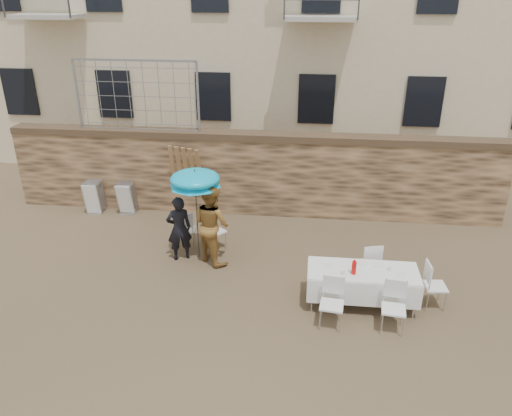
# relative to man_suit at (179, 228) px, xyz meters

# --- Properties ---
(ground) EXTENTS (80.00, 80.00, 0.00)m
(ground) POSITION_rel_man_suit_xyz_m (1.34, -2.29, -0.76)
(ground) COLOR brown
(ground) RESTS_ON ground
(stone_wall) EXTENTS (13.00, 0.50, 2.20)m
(stone_wall) POSITION_rel_man_suit_xyz_m (1.34, 2.71, 0.34)
(stone_wall) COLOR brown
(stone_wall) RESTS_ON ground
(chain_link_fence) EXTENTS (3.20, 0.06, 1.80)m
(chain_link_fence) POSITION_rel_man_suit_xyz_m (-1.66, 2.71, 2.34)
(chain_link_fence) COLOR gray
(chain_link_fence) RESTS_ON stone_wall
(man_suit) EXTENTS (0.66, 0.57, 1.53)m
(man_suit) POSITION_rel_man_suit_xyz_m (0.00, 0.00, 0.00)
(man_suit) COLOR black
(man_suit) RESTS_ON ground
(woman_dress) EXTENTS (1.13, 1.11, 1.83)m
(woman_dress) POSITION_rel_man_suit_xyz_m (0.75, 0.00, 0.15)
(woman_dress) COLOR #C68A3C
(woman_dress) RESTS_ON ground
(umbrella) EXTENTS (1.13, 1.13, 1.99)m
(umbrella) POSITION_rel_man_suit_xyz_m (0.40, 0.10, 1.11)
(umbrella) COLOR #3F3F44
(umbrella) RESTS_ON ground
(couple_chair_left) EXTENTS (0.55, 0.55, 0.96)m
(couple_chair_left) POSITION_rel_man_suit_xyz_m (0.00, 0.55, -0.28)
(couple_chair_left) COLOR white
(couple_chair_left) RESTS_ON ground
(couple_chair_right) EXTENTS (0.68, 0.68, 0.96)m
(couple_chair_right) POSITION_rel_man_suit_xyz_m (0.70, 0.55, -0.28)
(couple_chair_right) COLOR white
(couple_chair_right) RESTS_ON ground
(banquet_table) EXTENTS (2.10, 0.85, 0.78)m
(banquet_table) POSITION_rel_man_suit_xyz_m (3.96, -1.34, -0.03)
(banquet_table) COLOR white
(banquet_table) RESTS_ON ground
(soda_bottle) EXTENTS (0.09, 0.09, 0.26)m
(soda_bottle) POSITION_rel_man_suit_xyz_m (3.76, -1.49, 0.14)
(soda_bottle) COLOR red
(soda_bottle) RESTS_ON banquet_table
(table_chair_front_left) EXTENTS (0.53, 0.53, 0.96)m
(table_chair_front_left) POSITION_rel_man_suit_xyz_m (3.36, -2.09, -0.28)
(table_chair_front_left) COLOR white
(table_chair_front_left) RESTS_ON ground
(table_chair_front_right) EXTENTS (0.53, 0.53, 0.96)m
(table_chair_front_right) POSITION_rel_man_suit_xyz_m (4.46, -2.09, -0.28)
(table_chair_front_right) COLOR white
(table_chair_front_right) RESTS_ON ground
(table_chair_back) EXTENTS (0.59, 0.59, 0.96)m
(table_chair_back) POSITION_rel_man_suit_xyz_m (4.16, -0.54, -0.28)
(table_chair_back) COLOR white
(table_chair_back) RESTS_ON ground
(table_chair_side) EXTENTS (0.52, 0.52, 0.96)m
(table_chair_side) POSITION_rel_man_suit_xyz_m (5.36, -1.24, -0.28)
(table_chair_side) COLOR white
(table_chair_side) RESTS_ON ground
(chair_stack_left) EXTENTS (0.46, 0.55, 0.92)m
(chair_stack_left) POSITION_rel_man_suit_xyz_m (-2.95, 2.38, -0.30)
(chair_stack_left) COLOR white
(chair_stack_left) RESTS_ON ground
(chair_stack_right) EXTENTS (0.46, 0.47, 0.92)m
(chair_stack_right) POSITION_rel_man_suit_xyz_m (-2.05, 2.38, -0.30)
(chair_stack_right) COLOR white
(chair_stack_right) RESTS_ON ground
(wood_planks) EXTENTS (0.70, 0.20, 2.00)m
(wood_planks) POSITION_rel_man_suit_xyz_m (-0.45, 2.45, 0.24)
(wood_planks) COLOR #A37749
(wood_planks) RESTS_ON ground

